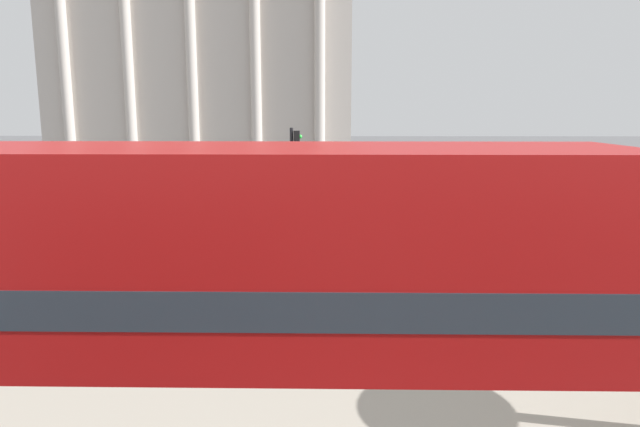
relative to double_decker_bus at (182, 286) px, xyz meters
name	(u,v)px	position (x,y,z in m)	size (l,w,h in m)	color
double_decker_bus	(182,286)	(0.00, 0.00, 0.00)	(11.21, 2.72, 4.01)	black
plaza_building_left	(206,41)	(-9.67, 47.84, 8.62)	(27.26, 12.79, 21.74)	#BCB2A8
traffic_light_near	(507,200)	(5.90, 5.88, 0.21)	(0.42, 0.24, 3.76)	black
traffic_light_mid	(294,168)	(0.65, 12.45, 0.29)	(0.42, 0.24, 3.88)	black
car_black	(282,196)	(-0.28, 18.14, -1.55)	(4.20, 1.93, 1.35)	black
car_navy	(404,231)	(4.22, 10.66, -1.55)	(4.20, 1.93, 1.35)	black
pedestrian_white	(508,199)	(8.92, 15.38, -1.23)	(0.32, 0.32, 1.76)	#282B33
pedestrian_olive	(324,175)	(1.56, 23.37, -1.20)	(0.32, 0.32, 1.80)	#282B33
pedestrian_blue	(348,170)	(2.93, 26.47, -1.22)	(0.32, 0.32, 1.78)	#282B33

